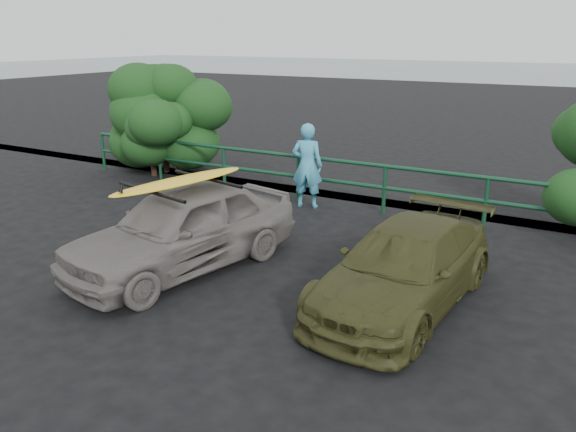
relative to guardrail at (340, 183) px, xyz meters
name	(u,v)px	position (x,y,z in m)	size (l,w,h in m)	color
ground	(193,296)	(0.00, -5.00, -0.52)	(80.00, 80.00, 0.00)	black
ocean	(559,71)	(0.00, 55.00, -0.52)	(200.00, 200.00, 0.00)	slate
guardrail	(340,183)	(0.00, 0.00, 0.00)	(14.00, 0.08, 1.04)	#123F25
shrub_left	(174,127)	(-4.80, 0.40, 0.78)	(3.20, 2.40, 2.60)	#1A4418
sedan	(183,228)	(-0.75, -4.25, 0.15)	(1.57, 3.91, 1.33)	slate
olive_vehicle	(404,267)	(2.65, -3.78, 0.03)	(1.53, 3.76, 1.09)	#3A3B1A
man	(307,166)	(-0.61, -0.32, 0.38)	(0.66, 0.43, 1.80)	#43A8CB
roof_rack	(180,185)	(-0.75, -4.25, 0.84)	(1.58, 1.11, 0.05)	black
surfboard	(180,181)	(-0.75, -4.25, 0.90)	(0.50, 2.42, 0.07)	yellow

